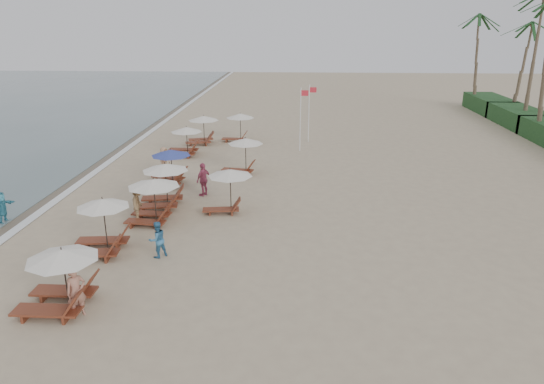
# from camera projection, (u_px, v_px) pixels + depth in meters

# --- Properties ---
(ground) EXTENTS (160.00, 160.00, 0.00)m
(ground) POSITION_uv_depth(u_px,v_px,m) (251.00, 269.00, 19.25)
(ground) COLOR tan
(ground) RESTS_ON ground
(wet_sand_band) EXTENTS (3.20, 140.00, 0.01)m
(wet_sand_band) POSITION_uv_depth(u_px,v_px,m) (57.00, 184.00, 29.35)
(wet_sand_band) COLOR #6B5E4C
(wet_sand_band) RESTS_ON ground
(foam_line) EXTENTS (0.50, 140.00, 0.02)m
(foam_line) POSITION_uv_depth(u_px,v_px,m) (78.00, 184.00, 29.28)
(foam_line) COLOR white
(foam_line) RESTS_ON ground
(lounger_station_0) EXTENTS (2.78, 2.34, 2.17)m
(lounger_station_0) POSITION_uv_depth(u_px,v_px,m) (57.00, 281.00, 16.28)
(lounger_station_0) COLOR brown
(lounger_station_0) RESTS_ON ground
(lounger_station_1) EXTENTS (2.69, 2.18, 2.38)m
(lounger_station_1) POSITION_uv_depth(u_px,v_px,m) (99.00, 230.00, 20.27)
(lounger_station_1) COLOR brown
(lounger_station_1) RESTS_ON ground
(lounger_station_2) EXTENTS (2.65, 2.45, 2.18)m
(lounger_station_2) POSITION_uv_depth(u_px,v_px,m) (151.00, 199.00, 23.32)
(lounger_station_2) COLOR brown
(lounger_station_2) RESTS_ON ground
(lounger_station_3) EXTENTS (2.80, 2.35, 2.32)m
(lounger_station_3) POSITION_uv_depth(u_px,v_px,m) (161.00, 187.00, 25.37)
(lounger_station_3) COLOR brown
(lounger_station_3) RESTS_ON ground
(lounger_station_4) EXTENTS (2.69, 2.51, 2.12)m
(lounger_station_4) POSITION_uv_depth(u_px,v_px,m) (168.00, 167.00, 28.95)
(lounger_station_4) COLOR brown
(lounger_station_4) RESTS_ON ground
(lounger_station_5) EXTENTS (2.70, 2.24, 2.06)m
(lounger_station_5) POSITION_uv_depth(u_px,v_px,m) (183.00, 142.00, 35.38)
(lounger_station_5) COLOR brown
(lounger_station_5) RESTS_ON ground
(lounger_station_6) EXTENTS (2.68, 2.38, 2.22)m
(lounger_station_6) POSITION_uv_depth(u_px,v_px,m) (201.00, 129.00, 38.67)
(lounger_station_6) COLOR brown
(lounger_station_6) RESTS_ON ground
(inland_station_0) EXTENTS (2.59, 2.24, 2.22)m
(inland_station_0) POSITION_uv_depth(u_px,v_px,m) (227.00, 185.00, 24.51)
(inland_station_0) COLOR brown
(inland_station_0) RESTS_ON ground
(inland_station_1) EXTENTS (2.73, 2.24, 2.22)m
(inland_station_1) POSITION_uv_depth(u_px,v_px,m) (242.00, 152.00, 31.03)
(inland_station_1) COLOR brown
(inland_station_1) RESTS_ON ground
(inland_station_2) EXTENTS (2.66, 2.24, 2.22)m
(inland_station_2) POSITION_uv_depth(u_px,v_px,m) (238.00, 124.00, 39.40)
(inland_station_2) COLOR brown
(inland_station_2) RESTS_ON ground
(beachgoer_near) EXTENTS (0.74, 0.73, 1.72)m
(beachgoer_near) POSITION_uv_depth(u_px,v_px,m) (76.00, 292.00, 15.94)
(beachgoer_near) COLOR #AD735E
(beachgoer_near) RESTS_ON ground
(beachgoer_mid_a) EXTENTS (0.94, 0.93, 1.53)m
(beachgoer_mid_a) POSITION_uv_depth(u_px,v_px,m) (157.00, 239.00, 20.01)
(beachgoer_mid_a) COLOR teal
(beachgoer_mid_a) RESTS_ON ground
(beachgoer_mid_b) EXTENTS (0.90, 1.32, 1.89)m
(beachgoer_mid_b) POSITION_uv_depth(u_px,v_px,m) (138.00, 204.00, 23.40)
(beachgoer_mid_b) COLOR olive
(beachgoer_mid_b) RESTS_ON ground
(beachgoer_far_a) EXTENTS (0.93, 1.17, 1.86)m
(beachgoer_far_a) POSITION_uv_depth(u_px,v_px,m) (204.00, 179.00, 27.13)
(beachgoer_far_a) COLOR #AD4564
(beachgoer_far_a) RESTS_ON ground
(beachgoer_far_b) EXTENTS (0.83, 0.96, 1.67)m
(beachgoer_far_b) POSITION_uv_depth(u_px,v_px,m) (164.00, 160.00, 31.29)
(beachgoer_far_b) COLOR tan
(beachgoer_far_b) RESTS_ON ground
(waterline_walker) EXTENTS (0.58, 1.47, 1.54)m
(waterline_walker) POSITION_uv_depth(u_px,v_px,m) (2.00, 207.00, 23.47)
(waterline_walker) COLOR teal
(waterline_walker) RESTS_ON ground
(flag_pole_near) EXTENTS (0.59, 0.08, 4.67)m
(flag_pole_near) POSITION_uv_depth(u_px,v_px,m) (301.00, 116.00, 36.05)
(flag_pole_near) COLOR silver
(flag_pole_near) RESTS_ON ground
(flag_pole_far) EXTENTS (0.60, 0.08, 4.52)m
(flag_pole_far) POSITION_uv_depth(u_px,v_px,m) (309.00, 111.00, 38.88)
(flag_pole_far) COLOR silver
(flag_pole_far) RESTS_ON ground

